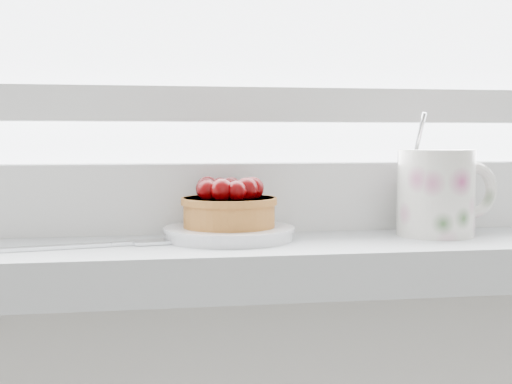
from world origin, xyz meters
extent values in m
cube|color=silver|center=(0.00, 1.90, 0.92)|extent=(1.60, 0.20, 0.04)
cube|color=silver|center=(0.00, 1.97, 0.97)|extent=(1.30, 0.05, 0.07)
cube|color=silver|center=(0.00, 1.97, 1.07)|extent=(1.30, 0.04, 0.04)
cylinder|color=white|center=(-0.05, 1.90, 0.95)|extent=(0.12, 0.12, 0.01)
cylinder|color=#995921|center=(-0.05, 1.90, 0.97)|extent=(0.09, 0.09, 0.03)
cylinder|color=#995921|center=(-0.05, 1.90, 0.98)|extent=(0.09, 0.09, 0.01)
sphere|color=#420204|center=(-0.05, 1.90, 0.99)|extent=(0.02, 0.02, 0.02)
sphere|color=#420204|center=(-0.03, 1.90, 0.99)|extent=(0.02, 0.02, 0.02)
sphere|color=#420204|center=(-0.03, 1.92, 0.99)|extent=(0.02, 0.02, 0.02)
sphere|color=#420204|center=(-0.05, 1.92, 0.99)|extent=(0.02, 0.02, 0.02)
sphere|color=#420204|center=(-0.06, 1.92, 0.99)|extent=(0.02, 0.02, 0.02)
sphere|color=#420204|center=(-0.07, 1.91, 0.99)|extent=(0.02, 0.02, 0.02)
sphere|color=#420204|center=(-0.07, 1.90, 0.99)|extent=(0.02, 0.02, 0.02)
sphere|color=#420204|center=(-0.07, 1.89, 0.99)|extent=(0.02, 0.02, 0.02)
sphere|color=#420204|center=(-0.06, 1.88, 0.99)|extent=(0.02, 0.02, 0.02)
sphere|color=#420204|center=(-0.05, 1.88, 0.99)|extent=(0.02, 0.02, 0.02)
sphere|color=#420204|center=(-0.04, 1.88, 0.99)|extent=(0.02, 0.02, 0.02)
sphere|color=#420204|center=(-0.03, 1.89, 0.99)|extent=(0.02, 0.02, 0.02)
cylinder|color=silver|center=(0.15, 1.89, 0.98)|extent=(0.08, 0.08, 0.08)
cylinder|color=black|center=(0.15, 1.89, 1.02)|extent=(0.07, 0.07, 0.01)
torus|color=silver|center=(0.19, 1.90, 0.98)|extent=(0.06, 0.02, 0.06)
cylinder|color=silver|center=(0.14, 1.91, 1.04)|extent=(0.01, 0.02, 0.05)
cube|color=silver|center=(-0.21, 1.87, 0.94)|extent=(0.11, 0.03, 0.00)
cube|color=silver|center=(-0.15, 1.88, 0.94)|extent=(0.02, 0.01, 0.00)
cube|color=silver|center=(-0.13, 1.88, 0.94)|extent=(0.04, 0.03, 0.00)
cube|color=silver|center=(-0.09, 1.88, 0.94)|extent=(0.03, 0.01, 0.00)
cube|color=silver|center=(-0.10, 1.89, 0.94)|extent=(0.03, 0.01, 0.00)
cube|color=silver|center=(-0.10, 1.89, 0.94)|extent=(0.03, 0.01, 0.00)
cube|color=silver|center=(-0.10, 1.90, 0.94)|extent=(0.03, 0.01, 0.00)
camera|label=1|loc=(-0.14, 1.24, 1.03)|focal=50.00mm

